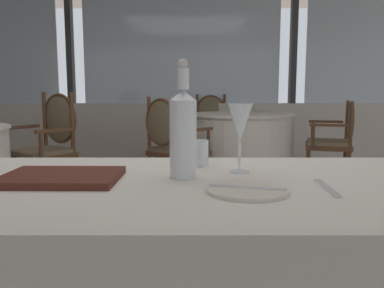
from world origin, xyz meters
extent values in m
plane|color=brown|center=(0.00, 0.00, 0.00)|extent=(13.05, 13.05, 0.00)
cube|color=silver|center=(0.00, 3.63, 0.42)|extent=(10.04, 0.12, 0.85)
cube|color=silver|center=(0.00, 3.65, 1.60)|extent=(2.77, 0.02, 1.50)
cube|color=#333338|center=(-1.57, 3.63, 1.60)|extent=(0.08, 0.14, 1.50)
cube|color=#333338|center=(1.57, 3.63, 1.60)|extent=(0.08, 0.14, 1.50)
cube|color=silver|center=(0.14, -0.95, 0.76)|extent=(1.47, 0.81, 0.02)
cylinder|color=silver|center=(0.28, -1.05, 0.77)|extent=(0.21, 0.21, 0.01)
cube|color=silver|center=(0.28, -1.05, 0.78)|extent=(0.19, 0.06, 0.00)
cube|color=silver|center=(0.50, -1.02, 0.77)|extent=(0.02, 0.18, 0.00)
cylinder|color=white|center=(0.12, -0.89, 0.88)|extent=(0.08, 0.08, 0.22)
cone|color=white|center=(0.12, -0.89, 1.01)|extent=(0.08, 0.08, 0.03)
cylinder|color=white|center=(0.12, -0.89, 1.05)|extent=(0.04, 0.04, 0.06)
sphere|color=silver|center=(0.12, -0.89, 1.09)|extent=(0.03, 0.03, 0.03)
cylinder|color=white|center=(0.29, -0.82, 0.77)|extent=(0.06, 0.06, 0.00)
cylinder|color=white|center=(0.29, -0.82, 0.82)|extent=(0.01, 0.01, 0.09)
cone|color=white|center=(0.29, -0.82, 0.92)|extent=(0.08, 0.08, 0.12)
cylinder|color=white|center=(0.16, -0.71, 0.81)|extent=(0.07, 0.07, 0.09)
cube|color=#512319|center=(-0.22, -0.93, 0.78)|extent=(0.32, 0.24, 0.02)
cube|color=brown|center=(-1.20, 1.42, 0.45)|extent=(0.64, 0.64, 0.05)
cube|color=#75664C|center=(-1.20, 1.42, 0.49)|extent=(0.59, 0.59, 0.04)
cylinder|color=brown|center=(-1.15, 1.14, 0.21)|extent=(0.04, 0.04, 0.42)
cylinder|color=brown|center=(-1.48, 1.37, 0.21)|extent=(0.04, 0.04, 0.42)
cylinder|color=brown|center=(-0.92, 1.47, 0.21)|extent=(0.04, 0.04, 0.42)
cylinder|color=brown|center=(-1.25, 1.70, 0.21)|extent=(0.04, 0.04, 0.42)
cylinder|color=brown|center=(-0.92, 1.47, 0.74)|extent=(0.04, 0.04, 0.54)
cylinder|color=brown|center=(-1.25, 1.70, 0.74)|extent=(0.04, 0.04, 0.54)
ellipsoid|color=#75664C|center=(-1.08, 1.60, 0.77)|extent=(0.35, 0.26, 0.45)
torus|color=brown|center=(-1.08, 1.60, 0.77)|extent=(0.40, 0.29, 0.46)
cube|color=brown|center=(-1.00, 1.26, 0.69)|extent=(0.24, 0.32, 0.03)
cylinder|color=brown|center=(-1.08, 1.14, 0.58)|extent=(0.03, 0.03, 0.22)
cube|color=brown|center=(-1.42, 1.54, 0.69)|extent=(0.24, 0.32, 0.03)
cylinder|color=brown|center=(-1.50, 1.43, 0.58)|extent=(0.03, 0.03, 0.22)
cylinder|color=silver|center=(0.70, 2.43, 0.76)|extent=(1.22, 1.22, 0.02)
cylinder|color=silver|center=(0.70, 2.43, 0.37)|extent=(1.19, 1.19, 0.75)
cube|color=brown|center=(0.01, 1.77, 0.42)|extent=(0.65, 0.65, 0.05)
cube|color=#75664C|center=(0.01, 1.77, 0.46)|extent=(0.60, 0.60, 0.04)
cylinder|color=brown|center=(0.02, 2.05, 0.20)|extent=(0.04, 0.04, 0.39)
cylinder|color=brown|center=(0.30, 1.77, 0.20)|extent=(0.04, 0.04, 0.39)
cylinder|color=brown|center=(-0.27, 1.77, 0.20)|extent=(0.04, 0.04, 0.39)
cylinder|color=brown|center=(0.01, 1.49, 0.20)|extent=(0.04, 0.04, 0.39)
cylinder|color=brown|center=(-0.27, 1.77, 0.71)|extent=(0.04, 0.04, 0.52)
cylinder|color=brown|center=(0.01, 1.49, 0.71)|extent=(0.04, 0.04, 0.52)
ellipsoid|color=#75664C|center=(-0.14, 1.62, 0.73)|extent=(0.31, 0.32, 0.44)
torus|color=brown|center=(-0.14, 1.62, 0.73)|extent=(0.34, 0.35, 0.45)
cube|color=brown|center=(-0.15, 1.96, 0.66)|extent=(0.29, 0.28, 0.03)
cylinder|color=brown|center=(-0.05, 2.06, 0.55)|extent=(0.03, 0.03, 0.22)
cube|color=brown|center=(0.20, 1.60, 0.66)|extent=(0.29, 0.28, 0.03)
cylinder|color=brown|center=(0.30, 1.70, 0.55)|extent=(0.03, 0.03, 0.22)
cube|color=brown|center=(1.61, 2.17, 0.43)|extent=(0.57, 0.57, 0.05)
cube|color=#75664C|center=(1.61, 2.17, 0.48)|extent=(0.52, 0.52, 0.04)
cylinder|color=brown|center=(1.37, 2.03, 0.20)|extent=(0.04, 0.04, 0.41)
cylinder|color=brown|center=(1.48, 2.42, 0.20)|extent=(0.04, 0.04, 0.41)
cylinder|color=brown|center=(1.75, 1.92, 0.20)|extent=(0.04, 0.04, 0.41)
cylinder|color=brown|center=(1.86, 2.31, 0.20)|extent=(0.04, 0.04, 0.41)
cylinder|color=brown|center=(1.75, 1.92, 0.69)|extent=(0.04, 0.04, 0.46)
cylinder|color=brown|center=(1.86, 2.31, 0.69)|extent=(0.04, 0.04, 0.46)
ellipsoid|color=#75664C|center=(1.82, 2.11, 0.71)|extent=(0.16, 0.39, 0.39)
torus|color=brown|center=(1.82, 2.11, 0.71)|extent=(0.14, 0.39, 0.40)
cube|color=brown|center=(1.53, 1.94, 0.68)|extent=(0.36, 0.14, 0.03)
cylinder|color=brown|center=(1.39, 1.98, 0.57)|extent=(0.03, 0.03, 0.22)
cube|color=brown|center=(1.66, 2.42, 0.68)|extent=(0.36, 0.14, 0.03)
cylinder|color=brown|center=(1.53, 2.46, 0.57)|extent=(0.03, 0.03, 0.22)
cube|color=brown|center=(0.46, 3.36, 0.45)|extent=(0.56, 0.56, 0.05)
cube|color=#75664C|center=(0.46, 3.36, 0.50)|extent=(0.51, 0.51, 0.04)
cylinder|color=brown|center=(0.71, 3.21, 0.21)|extent=(0.04, 0.04, 0.43)
cylinder|color=brown|center=(0.32, 3.11, 0.21)|extent=(0.04, 0.04, 0.43)
cylinder|color=brown|center=(0.61, 3.60, 0.21)|extent=(0.04, 0.04, 0.43)
cylinder|color=brown|center=(0.22, 3.50, 0.21)|extent=(0.04, 0.04, 0.43)
cylinder|color=brown|center=(0.61, 3.60, 0.73)|extent=(0.04, 0.04, 0.50)
cylinder|color=brown|center=(0.22, 3.50, 0.73)|extent=(0.04, 0.04, 0.50)
ellipsoid|color=#75664C|center=(0.41, 3.56, 0.75)|extent=(0.39, 0.14, 0.42)
torus|color=brown|center=(0.41, 3.56, 0.75)|extent=(0.43, 0.14, 0.43)
cube|color=brown|center=(0.71, 3.40, 0.70)|extent=(0.12, 0.37, 0.03)
cylinder|color=brown|center=(0.75, 3.26, 0.59)|extent=(0.03, 0.03, 0.22)
cube|color=brown|center=(0.23, 3.28, 0.70)|extent=(0.12, 0.37, 0.03)
cylinder|color=brown|center=(0.26, 3.14, 0.59)|extent=(0.03, 0.03, 0.22)
camera|label=1|loc=(0.15, -2.01, 1.02)|focal=36.69mm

